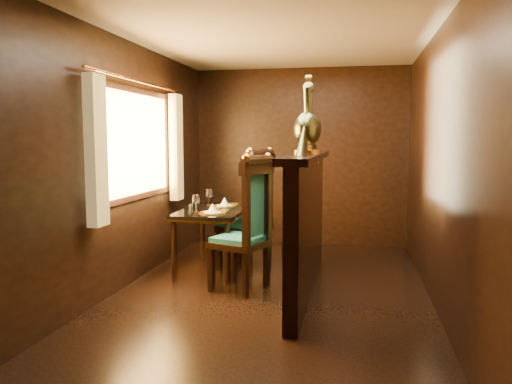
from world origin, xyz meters
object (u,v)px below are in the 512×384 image
at_px(dining_table, 213,215).
at_px(chair_left, 250,220).
at_px(chair_right, 254,207).
at_px(peacock_right, 310,116).
at_px(peacock_left, 306,114).

bearing_deg(dining_table, chair_left, -52.35).
xyz_separation_m(dining_table, chair_right, (0.45, 0.07, 0.10)).
height_order(dining_table, peacock_right, peacock_right).
bearing_deg(chair_right, peacock_right, -13.80).
relative_size(chair_right, peacock_left, 1.90).
distance_m(dining_table, chair_left, 0.94).
height_order(chair_left, peacock_left, peacock_left).
xyz_separation_m(dining_table, chair_left, (0.59, -0.73, 0.08)).
bearing_deg(peacock_right, peacock_left, -90.00).
height_order(chair_left, peacock_right, peacock_right).
bearing_deg(peacock_left, chair_right, 128.58).
xyz_separation_m(chair_left, peacock_left, (0.54, -0.04, 1.02)).
distance_m(dining_table, peacock_left, 1.76).
bearing_deg(chair_left, peacock_left, 15.43).
bearing_deg(chair_left, dining_table, 148.65).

